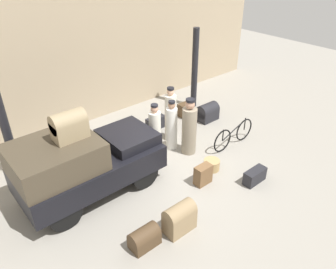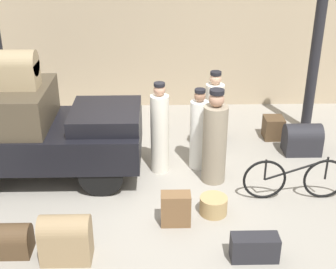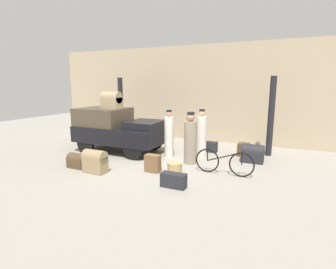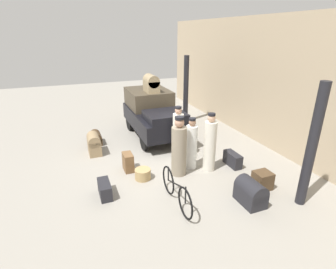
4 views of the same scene
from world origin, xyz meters
The scene contains 19 objects.
ground_plane centered at (0.00, 0.00, 0.00)m, with size 30.00×30.00×0.00m, color gray.
station_building_facade centered at (0.00, 4.08, 2.25)m, with size 16.00×0.15×4.50m.
canopy_pillar_left centered at (-3.35, 2.45, 1.50)m, with size 0.23×0.23×3.00m.
canopy_pillar_right centered at (3.42, 2.45, 1.50)m, with size 0.23×0.23×3.00m.
truck centered at (-2.26, 0.53, 0.96)m, with size 3.56×1.74×1.74m.
bicycle centered at (2.36, -0.43, 0.38)m, with size 1.79×0.04×0.80m.
wicker_basket centered at (0.92, -0.86, 0.15)m, with size 0.46×0.46×0.30m.
conductor_in_dark_uniform centered at (0.80, 0.73, 0.74)m, with size 0.34×0.34×1.61m.
porter_lifting_near_truck centered at (1.13, 1.17, 0.83)m, with size 0.36×0.36×1.80m.
porter_with_bicycle centered at (1.04, 0.21, 0.81)m, with size 0.44×0.44×1.78m.
porter_standing_middle centered at (0.06, 0.60, 0.82)m, with size 0.34×0.34×1.78m.
suitcase_tan_flat centered at (0.29, -1.13, 0.28)m, with size 0.47×0.27×0.55m.
trunk_wicker_pale centered at (-2.15, -1.79, 0.22)m, with size 0.64×0.39×0.48m.
trunk_umber_medium centered at (-1.29, -1.94, 0.37)m, with size 0.71×0.41×0.72m.
suitcase_small_leather centered at (1.18, 2.00, 0.21)m, with size 0.70×0.27×0.43m.
trunk_barrel_dark centered at (2.99, 1.27, 0.30)m, with size 0.74×0.49×0.64m.
trunk_large_brown centered at (2.56, 1.99, 0.24)m, with size 0.42×0.44×0.48m.
suitcase_black_upright centered at (1.38, -2.00, 0.19)m, with size 0.68×0.28×0.39m.
trunk_on_truck_roof centered at (-2.44, 0.53, 2.07)m, with size 0.76×0.47×0.67m.
Camera 2 is at (0.02, -7.29, 4.50)m, focal length 50.00 mm.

